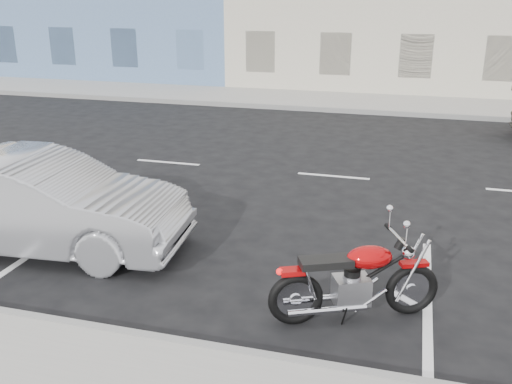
% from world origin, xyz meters
% --- Properties ---
extents(ground, '(120.00, 120.00, 0.00)m').
position_xyz_m(ground, '(0.00, 0.00, 0.00)').
color(ground, black).
rests_on(ground, ground).
extents(sidewalk_far, '(80.00, 3.40, 0.15)m').
position_xyz_m(sidewalk_far, '(-5.00, 8.70, 0.07)').
color(sidewalk_far, gray).
rests_on(sidewalk_far, ground).
extents(curb_near, '(80.00, 0.12, 0.16)m').
position_xyz_m(curb_near, '(-5.00, -7.00, 0.08)').
color(curb_near, gray).
rests_on(curb_near, ground).
extents(curb_far, '(80.00, 0.12, 0.16)m').
position_xyz_m(curb_far, '(-5.00, 7.00, 0.08)').
color(curb_far, gray).
rests_on(curb_far, ground).
extents(motorcycle, '(2.04, 1.09, 1.10)m').
position_xyz_m(motorcycle, '(-0.20, -5.43, 0.50)').
color(motorcycle, black).
rests_on(motorcycle, ground).
extents(sedan_silver, '(4.79, 2.00, 1.54)m').
position_xyz_m(sedan_silver, '(-5.96, -4.98, 0.77)').
color(sedan_silver, '#9D9EA4').
rests_on(sedan_silver, ground).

